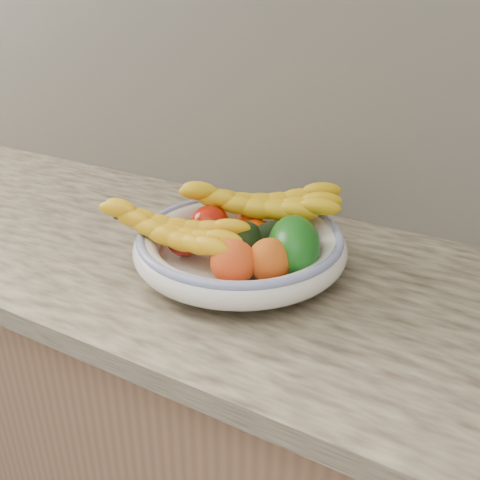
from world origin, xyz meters
name	(u,v)px	position (x,y,z in m)	size (l,w,h in m)	color
kitchen_counter	(245,431)	(0.00, 1.69, 0.46)	(2.44, 0.66, 1.40)	brown
fruit_bowl	(240,246)	(0.00, 1.66, 0.95)	(0.39, 0.39, 0.08)	white
clementine_back_left	(250,220)	(-0.03, 1.76, 0.95)	(0.05, 0.05, 0.05)	#FF5605
clementine_back_right	(286,229)	(0.05, 1.76, 0.95)	(0.05, 0.05, 0.05)	#E25B04
clementine_back_mid	(256,230)	(0.00, 1.72, 0.95)	(0.05, 0.05, 0.04)	#E34704
tomato_left	(210,223)	(-0.09, 1.69, 0.96)	(0.08, 0.08, 0.07)	#B11607
tomato_near_left	(184,240)	(-0.09, 1.61, 0.96)	(0.07, 0.07, 0.06)	#B51F11
avocado_center	(246,241)	(0.01, 1.66, 0.96)	(0.06, 0.09, 0.06)	black
avocado_right	(274,238)	(0.05, 1.69, 0.96)	(0.06, 0.09, 0.06)	black
green_mango	(294,245)	(0.11, 1.66, 0.98)	(0.09, 0.14, 0.10)	#0F500F
peach_front	(233,262)	(0.04, 1.57, 0.97)	(0.08, 0.08, 0.08)	orange
peach_right	(270,260)	(0.09, 1.61, 0.97)	(0.07, 0.07, 0.07)	orange
banana_bunch_back	(259,208)	(-0.01, 1.75, 0.99)	(0.33, 0.12, 0.09)	yellow
banana_bunch_front	(169,233)	(-0.10, 1.58, 0.98)	(0.29, 0.11, 0.08)	yellow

